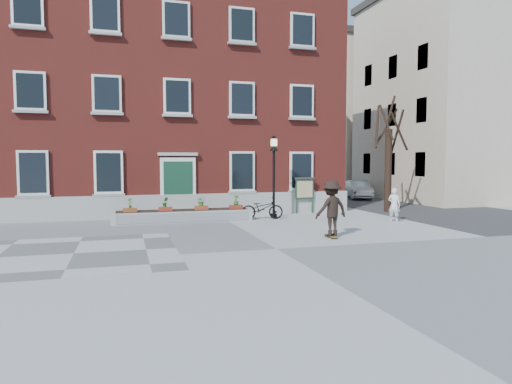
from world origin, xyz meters
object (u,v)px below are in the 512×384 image
object	(u,v)px
lamp_post	(274,165)
skateboarder	(331,208)
parked_car	(359,190)
bicycle	(262,208)
notice_board	(304,189)
bystander	(394,205)

from	to	relation	value
lamp_post	skateboarder	bearing A→B (deg)	-88.37
parked_car	bicycle	bearing A→B (deg)	-120.95
lamp_post	skateboarder	distance (m)	6.13
parked_car	skateboarder	world-z (taller)	skateboarder
skateboarder	notice_board	bearing A→B (deg)	74.99
bicycle	bystander	size ratio (longest dim) A/B	1.28
parked_car	notice_board	world-z (taller)	notice_board
bicycle	notice_board	bearing A→B (deg)	-50.04
notice_board	bicycle	bearing A→B (deg)	-149.31
bicycle	bystander	bearing A→B (deg)	-105.86
parked_car	notice_board	distance (m)	10.05
bystander	notice_board	bearing A→B (deg)	-5.20
lamp_post	notice_board	distance (m)	2.78
lamp_post	skateboarder	world-z (taller)	lamp_post
notice_board	parked_car	bearing A→B (deg)	45.16
lamp_post	notice_board	bearing A→B (deg)	31.27
bicycle	lamp_post	distance (m)	2.18
parked_car	bystander	size ratio (longest dim) A/B	2.60
bystander	notice_board	size ratio (longest dim) A/B	0.82
bicycle	lamp_post	xyz separation A→B (m)	(0.70, 0.39, 2.03)
parked_car	lamp_post	world-z (taller)	lamp_post
bystander	lamp_post	distance (m)	5.81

